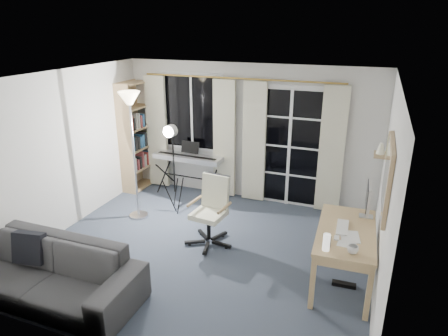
# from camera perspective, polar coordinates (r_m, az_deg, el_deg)

# --- Properties ---
(floor) EXTENTS (4.50, 4.00, 0.02)m
(floor) POSITION_cam_1_polar(r_m,az_deg,el_deg) (5.76, -2.95, -11.74)
(floor) COLOR #333C4A
(floor) RESTS_ON ground
(window) EXTENTS (1.20, 0.08, 1.40)m
(window) POSITION_cam_1_polar(r_m,az_deg,el_deg) (7.29, -4.52, 7.96)
(window) COLOR white
(window) RESTS_ON floor
(french_door) EXTENTS (1.32, 0.09, 2.11)m
(french_door) POSITION_cam_1_polar(r_m,az_deg,el_deg) (6.85, 9.36, 2.86)
(french_door) COLOR white
(french_door) RESTS_ON floor
(curtains) EXTENTS (3.60, 0.07, 2.13)m
(curtains) POSITION_cam_1_polar(r_m,az_deg,el_deg) (6.97, 2.06, 4.00)
(curtains) COLOR gold
(curtains) RESTS_ON floor
(bookshelf) EXTENTS (0.34, 0.95, 2.04)m
(bookshelf) POSITION_cam_1_polar(r_m,az_deg,el_deg) (7.76, -12.26, 4.26)
(bookshelf) COLOR #A18555
(bookshelf) RESTS_ON floor
(torchiere_lamp) EXTENTS (0.40, 0.40, 2.06)m
(torchiere_lamp) POSITION_cam_1_polar(r_m,az_deg,el_deg) (6.26, -13.16, 6.95)
(torchiere_lamp) COLOR #B2B2B7
(torchiere_lamp) RESTS_ON floor
(keyboard_piano) EXTENTS (1.30, 0.65, 0.93)m
(keyboard_piano) POSITION_cam_1_polar(r_m,az_deg,el_deg) (7.25, -5.19, 1.37)
(keyboard_piano) COLOR black
(keyboard_piano) RESTS_ON floor
(studio_light) EXTENTS (0.30, 0.31, 1.54)m
(studio_light) POSITION_cam_1_polar(r_m,az_deg,el_deg) (6.44, -7.56, 3.79)
(studio_light) COLOR black
(studio_light) RESTS_ON floor
(office_chair) EXTENTS (0.68, 0.69, 0.99)m
(office_chair) POSITION_cam_1_polar(r_m,az_deg,el_deg) (5.72, -1.66, -5.15)
(office_chair) COLOR black
(office_chair) RESTS_ON floor
(desk) EXTENTS (0.71, 1.35, 0.71)m
(desk) POSITION_cam_1_polar(r_m,az_deg,el_deg) (5.04, 17.00, -9.37)
(desk) COLOR tan
(desk) RESTS_ON floor
(monitor) EXTENTS (0.17, 0.51, 0.45)m
(monitor) POSITION_cam_1_polar(r_m,az_deg,el_deg) (5.29, 19.92, -3.95)
(monitor) COLOR silver
(monitor) RESTS_ON desk
(desk_clutter) EXTENTS (0.40, 0.81, 0.90)m
(desk_clutter) POSITION_cam_1_polar(r_m,az_deg,el_deg) (4.88, 16.03, -11.20)
(desk_clutter) COLOR white
(desk_clutter) RESTS_ON desk
(mug) EXTENTS (0.12, 0.10, 0.12)m
(mug) POSITION_cam_1_polar(r_m,az_deg,el_deg) (4.53, 17.93, -10.90)
(mug) COLOR silver
(mug) RESTS_ON desk
(wall_mirror) EXTENTS (0.04, 0.94, 0.74)m
(wall_mirror) POSITION_cam_1_polar(r_m,az_deg,el_deg) (4.37, 22.33, -1.21)
(wall_mirror) COLOR #A18555
(wall_mirror) RESTS_ON floor
(framed_print) EXTENTS (0.03, 0.42, 0.32)m
(framed_print) POSITION_cam_1_polar(r_m,az_deg,el_deg) (5.21, 22.43, 2.67)
(framed_print) COLOR #A18555
(framed_print) RESTS_ON floor
(wall_shelf) EXTENTS (0.16, 0.30, 0.18)m
(wall_shelf) POSITION_cam_1_polar(r_m,az_deg,el_deg) (5.75, 21.48, 2.31)
(wall_shelf) COLOR #A18555
(wall_shelf) RESTS_ON floor
(sofa) EXTENTS (2.24, 0.66, 0.87)m
(sofa) POSITION_cam_1_polar(r_m,az_deg,el_deg) (5.11, -24.26, -12.33)
(sofa) COLOR #343436
(sofa) RESTS_ON floor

